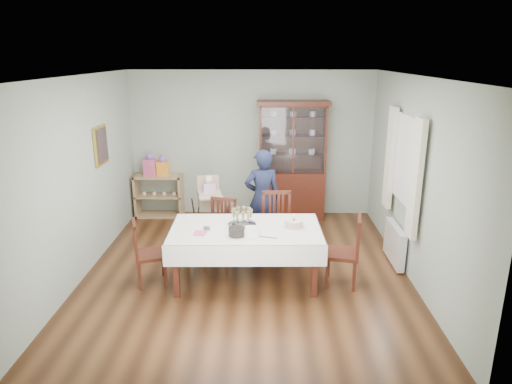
{
  "coord_description": "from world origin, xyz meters",
  "views": [
    {
      "loc": [
        0.25,
        -5.91,
        2.96
      ],
      "look_at": [
        0.13,
        0.2,
        1.11
      ],
      "focal_mm": 32.0,
      "sensor_mm": 36.0,
      "label": 1
    }
  ],
  "objects_px": {
    "dining_table": "(246,254)",
    "gift_bag_pink": "(150,166)",
    "champagne_tray": "(242,220)",
    "gift_bag_orange": "(163,167)",
    "chair_far_left": "(220,243)",
    "sideboard": "(159,196)",
    "high_chair": "(210,214)",
    "chair_end_left": "(150,265)",
    "china_cabinet": "(292,159)",
    "chair_far_right": "(277,240)",
    "chair_end_right": "(343,264)",
    "woman": "(262,198)",
    "birthday_cake": "(294,224)"
  },
  "relations": [
    {
      "from": "china_cabinet",
      "to": "gift_bag_orange",
      "type": "bearing_deg",
      "value": 179.96
    },
    {
      "from": "chair_far_left",
      "to": "chair_end_right",
      "type": "relative_size",
      "value": 0.96
    },
    {
      "from": "dining_table",
      "to": "chair_far_left",
      "type": "height_order",
      "value": "chair_far_left"
    },
    {
      "from": "birthday_cake",
      "to": "dining_table",
      "type": "bearing_deg",
      "value": -177.09
    },
    {
      "from": "china_cabinet",
      "to": "chair_far_left",
      "type": "height_order",
      "value": "china_cabinet"
    },
    {
      "from": "chair_end_right",
      "to": "woman",
      "type": "bearing_deg",
      "value": -129.54
    },
    {
      "from": "chair_far_right",
      "to": "dining_table",
      "type": "bearing_deg",
      "value": -124.9
    },
    {
      "from": "chair_end_left",
      "to": "gift_bag_orange",
      "type": "bearing_deg",
      "value": -10.19
    },
    {
      "from": "woman",
      "to": "champagne_tray",
      "type": "bearing_deg",
      "value": 65.88
    },
    {
      "from": "china_cabinet",
      "to": "chair_end_left",
      "type": "height_order",
      "value": "china_cabinet"
    },
    {
      "from": "high_chair",
      "to": "gift_bag_pink",
      "type": "height_order",
      "value": "gift_bag_pink"
    },
    {
      "from": "high_chair",
      "to": "birthday_cake",
      "type": "relative_size",
      "value": 3.95
    },
    {
      "from": "chair_end_left",
      "to": "sideboard",
      "type": "bearing_deg",
      "value": -8.0
    },
    {
      "from": "high_chair",
      "to": "chair_end_right",
      "type": "bearing_deg",
      "value": -52.87
    },
    {
      "from": "birthday_cake",
      "to": "woman",
      "type": "bearing_deg",
      "value": 109.38
    },
    {
      "from": "champagne_tray",
      "to": "gift_bag_orange",
      "type": "relative_size",
      "value": 1.03
    },
    {
      "from": "chair_far_left",
      "to": "woman",
      "type": "height_order",
      "value": "woman"
    },
    {
      "from": "sideboard",
      "to": "gift_bag_pink",
      "type": "xyz_separation_m",
      "value": [
        -0.13,
        -0.02,
        0.59
      ]
    },
    {
      "from": "china_cabinet",
      "to": "chair_end_right",
      "type": "relative_size",
      "value": 2.27
    },
    {
      "from": "dining_table",
      "to": "gift_bag_pink",
      "type": "distance_m",
      "value": 3.22
    },
    {
      "from": "sideboard",
      "to": "chair_end_left",
      "type": "xyz_separation_m",
      "value": [
        0.47,
        -2.67,
        -0.13
      ]
    },
    {
      "from": "chair_end_right",
      "to": "high_chair",
      "type": "distance_m",
      "value": 2.49
    },
    {
      "from": "high_chair",
      "to": "gift_bag_orange",
      "type": "height_order",
      "value": "gift_bag_orange"
    },
    {
      "from": "sideboard",
      "to": "birthday_cake",
      "type": "height_order",
      "value": "birthday_cake"
    },
    {
      "from": "chair_far_left",
      "to": "birthday_cake",
      "type": "relative_size",
      "value": 3.35
    },
    {
      "from": "dining_table",
      "to": "gift_bag_orange",
      "type": "xyz_separation_m",
      "value": [
        -1.64,
        2.55,
        0.58
      ]
    },
    {
      "from": "sideboard",
      "to": "high_chair",
      "type": "height_order",
      "value": "high_chair"
    },
    {
      "from": "dining_table",
      "to": "gift_bag_pink",
      "type": "xyz_separation_m",
      "value": [
        -1.88,
        2.55,
        0.6
      ]
    },
    {
      "from": "woman",
      "to": "birthday_cake",
      "type": "distance_m",
      "value": 1.29
    },
    {
      "from": "chair_end_left",
      "to": "gift_bag_pink",
      "type": "xyz_separation_m",
      "value": [
        -0.6,
        2.65,
        0.72
      ]
    },
    {
      "from": "gift_bag_pink",
      "to": "champagne_tray",
      "type": "bearing_deg",
      "value": -53.32
    },
    {
      "from": "chair_end_right",
      "to": "chair_far_right",
      "type": "bearing_deg",
      "value": -120.81
    },
    {
      "from": "dining_table",
      "to": "chair_far_left",
      "type": "bearing_deg",
      "value": 122.78
    },
    {
      "from": "high_chair",
      "to": "chair_end_left",
      "type": "bearing_deg",
      "value": -126.14
    },
    {
      "from": "birthday_cake",
      "to": "gift_bag_pink",
      "type": "distance_m",
      "value": 3.56
    },
    {
      "from": "sideboard",
      "to": "gift_bag_orange",
      "type": "bearing_deg",
      "value": -10.53
    },
    {
      "from": "sideboard",
      "to": "chair_far_left",
      "type": "distance_m",
      "value": 2.36
    },
    {
      "from": "chair_far_left",
      "to": "chair_far_right",
      "type": "xyz_separation_m",
      "value": [
        0.84,
        0.06,
        0.03
      ]
    },
    {
      "from": "china_cabinet",
      "to": "dining_table",
      "type": "bearing_deg",
      "value": -106.39
    },
    {
      "from": "chair_end_right",
      "to": "champagne_tray",
      "type": "height_order",
      "value": "champagne_tray"
    },
    {
      "from": "gift_bag_pink",
      "to": "dining_table",
      "type": "bearing_deg",
      "value": -53.58
    },
    {
      "from": "high_chair",
      "to": "gift_bag_orange",
      "type": "relative_size",
      "value": 2.92
    },
    {
      "from": "chair_end_right",
      "to": "china_cabinet",
      "type": "bearing_deg",
      "value": -156.98
    },
    {
      "from": "dining_table",
      "to": "high_chair",
      "type": "bearing_deg",
      "value": 114.14
    },
    {
      "from": "dining_table",
      "to": "gift_bag_pink",
      "type": "relative_size",
      "value": 4.79
    },
    {
      "from": "gift_bag_orange",
      "to": "birthday_cake",
      "type": "bearing_deg",
      "value": -47.78
    },
    {
      "from": "chair_far_right",
      "to": "birthday_cake",
      "type": "bearing_deg",
      "value": -75.68
    },
    {
      "from": "chair_end_right",
      "to": "woman",
      "type": "distance_m",
      "value": 1.79
    },
    {
      "from": "woman",
      "to": "gift_bag_pink",
      "type": "bearing_deg",
      "value": -43.13
    },
    {
      "from": "chair_end_right",
      "to": "gift_bag_orange",
      "type": "bearing_deg",
      "value": -120.54
    }
  ]
}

